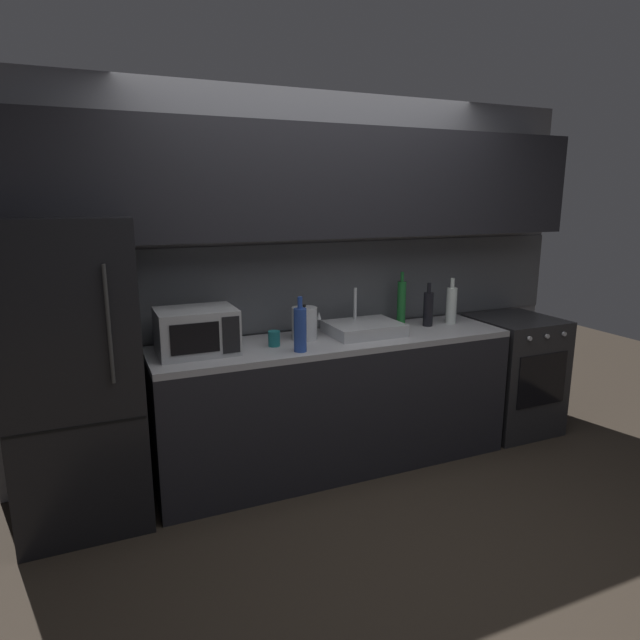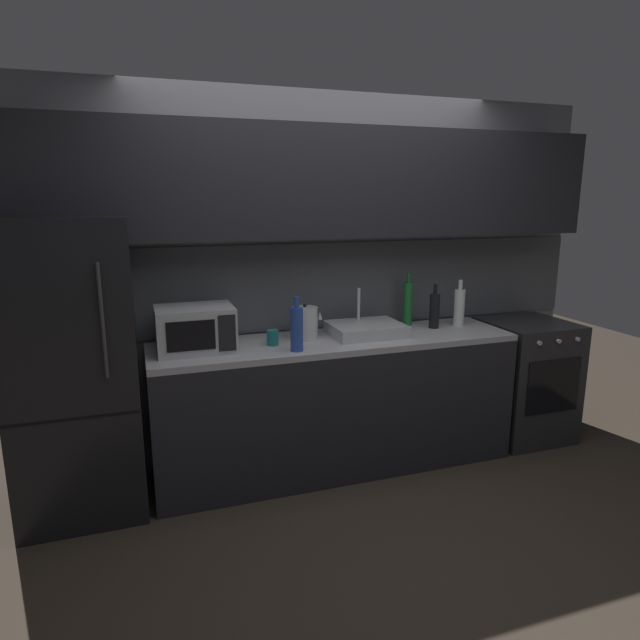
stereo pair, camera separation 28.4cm
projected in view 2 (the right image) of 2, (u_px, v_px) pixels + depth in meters
name	position (u px, v px, depth m)	size (l,w,h in m)	color
ground_plane	(393.00, 539.00, 2.96)	(10.00, 10.00, 0.00)	#2D261E
back_wall	(321.00, 236.00, 3.72)	(4.14, 0.44, 2.50)	slate
counter_run	(336.00, 403.00, 3.69)	(2.40, 0.60, 0.90)	black
refrigerator	(75.00, 369.00, 3.10)	(0.68, 0.69, 1.71)	black
oven_range	(525.00, 379.00, 4.17)	(0.60, 0.62, 0.90)	#232326
microwave	(195.00, 329.00, 3.29)	(0.46, 0.35, 0.27)	#A8AAAF
sink_basin	(366.00, 329.00, 3.68)	(0.48, 0.38, 0.30)	#ADAFB5
kettle	(305.00, 323.00, 3.57)	(0.20, 0.17, 0.24)	#B7BABF
wine_bottle_green	(408.00, 303.00, 3.94)	(0.06, 0.06, 0.38)	#1E6B2D
wine_bottle_dark	(434.00, 310.00, 3.86)	(0.07, 0.07, 0.31)	black
wine_bottle_clear	(459.00, 307.00, 3.92)	(0.08, 0.08, 0.34)	silver
wine_bottle_blue	(297.00, 329.00, 3.28)	(0.08, 0.08, 0.34)	#234299
mug_teal	(273.00, 338.00, 3.43)	(0.07, 0.07, 0.10)	#19666B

